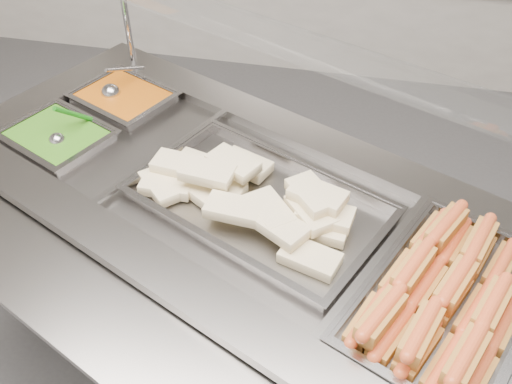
% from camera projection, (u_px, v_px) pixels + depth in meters
% --- Properties ---
extents(steam_counter, '(1.89, 1.42, 0.83)m').
position_uv_depth(steam_counter, '(244.00, 290.00, 1.77)').
color(steam_counter, slate).
rests_on(steam_counter, ground).
extents(tray_rail, '(1.60, 0.97, 0.05)m').
position_uv_depth(tray_rail, '(110.00, 320.00, 1.25)').
color(tray_rail, gray).
rests_on(tray_rail, steam_counter).
extents(sneeze_guard, '(1.49, 0.88, 0.41)m').
position_uv_depth(sneeze_guard, '(291.00, 45.00, 1.39)').
color(sneeze_guard, silver).
rests_on(sneeze_guard, steam_counter).
extents(pan_hotdogs, '(0.50, 0.59, 0.09)m').
position_uv_depth(pan_hotdogs, '(446.00, 307.00, 1.26)').
color(pan_hotdogs, gray).
rests_on(pan_hotdogs, steam_counter).
extents(pan_wraps, '(0.72, 0.60, 0.06)m').
position_uv_depth(pan_wraps, '(259.00, 206.00, 1.49)').
color(pan_wraps, gray).
rests_on(pan_wraps, steam_counter).
extents(pan_beans, '(0.34, 0.32, 0.09)m').
position_uv_depth(pan_beans, '(125.00, 105.00, 1.87)').
color(pan_beans, gray).
rests_on(pan_beans, steam_counter).
extents(pan_peas, '(0.34, 0.32, 0.09)m').
position_uv_depth(pan_peas, '(59.00, 144.00, 1.71)').
color(pan_peas, gray).
rests_on(pan_peas, steam_counter).
extents(hotdogs_in_buns, '(0.39, 0.54, 0.11)m').
position_uv_depth(hotdogs_in_buns, '(444.00, 297.00, 1.23)').
color(hotdogs_in_buns, '#A46E22').
rests_on(hotdogs_in_buns, pan_hotdogs).
extents(tortilla_wraps, '(0.59, 0.42, 0.09)m').
position_uv_depth(tortilla_wraps, '(247.00, 195.00, 1.46)').
color(tortilla_wraps, beige).
rests_on(tortilla_wraps, pan_wraps).
extents(ladle, '(0.10, 0.17, 0.12)m').
position_uv_depth(ladle, '(112.00, 92.00, 1.85)').
color(ladle, '#AEAEB3').
rests_on(ladle, pan_beans).
extents(serving_spoon, '(0.09, 0.15, 0.13)m').
position_uv_depth(serving_spoon, '(60.00, 136.00, 1.66)').
color(serving_spoon, '#AEAEB3').
rests_on(serving_spoon, pan_peas).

